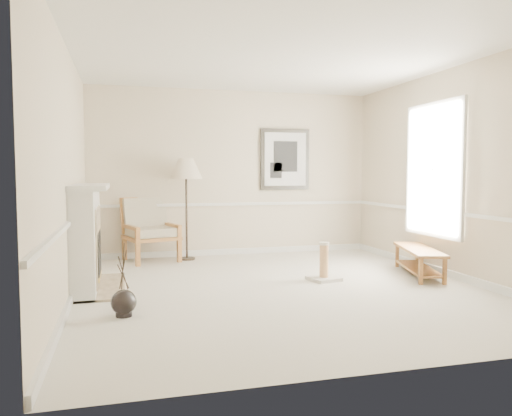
{
  "coord_description": "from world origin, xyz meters",
  "views": [
    {
      "loc": [
        -1.9,
        -5.92,
        1.45
      ],
      "look_at": [
        -0.13,
        0.7,
        0.97
      ],
      "focal_mm": 35.0,
      "sensor_mm": 36.0,
      "label": 1
    }
  ],
  "objects_px": {
    "floor_vase": "(124,303)",
    "scratching_post": "(324,268)",
    "armchair": "(149,227)",
    "floor_lamp": "(186,172)",
    "bench": "(419,257)"
  },
  "relations": [
    {
      "from": "floor_vase",
      "to": "bench",
      "type": "bearing_deg",
      "value": 14.44
    },
    {
      "from": "scratching_post",
      "to": "armchair",
      "type": "bearing_deg",
      "value": 134.56
    },
    {
      "from": "bench",
      "to": "floor_lamp",
      "type": "bearing_deg",
      "value": 144.81
    },
    {
      "from": "bench",
      "to": "scratching_post",
      "type": "xyz_separation_m",
      "value": [
        -1.45,
        0.01,
        -0.09
      ]
    },
    {
      "from": "floor_vase",
      "to": "armchair",
      "type": "distance_m",
      "value": 3.35
    },
    {
      "from": "floor_vase",
      "to": "armchair",
      "type": "xyz_separation_m",
      "value": [
        0.41,
        3.3,
        0.42
      ]
    },
    {
      "from": "floor_lamp",
      "to": "bench",
      "type": "xyz_separation_m",
      "value": [
        3.03,
        -2.14,
        -1.22
      ]
    },
    {
      "from": "floor_vase",
      "to": "armchair",
      "type": "height_order",
      "value": "armchair"
    },
    {
      "from": "floor_lamp",
      "to": "floor_vase",
      "type": "bearing_deg",
      "value": -107.97
    },
    {
      "from": "floor_vase",
      "to": "bench",
      "type": "height_order",
      "value": "floor_vase"
    },
    {
      "from": "floor_vase",
      "to": "armchair",
      "type": "bearing_deg",
      "value": 82.83
    },
    {
      "from": "armchair",
      "to": "floor_lamp",
      "type": "xyz_separation_m",
      "value": [
        0.62,
        -0.11,
        0.91
      ]
    },
    {
      "from": "floor_vase",
      "to": "scratching_post",
      "type": "distance_m",
      "value": 2.82
    },
    {
      "from": "floor_vase",
      "to": "scratching_post",
      "type": "relative_size",
      "value": 1.44
    },
    {
      "from": "floor_vase",
      "to": "floor_lamp",
      "type": "height_order",
      "value": "floor_lamp"
    }
  ]
}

